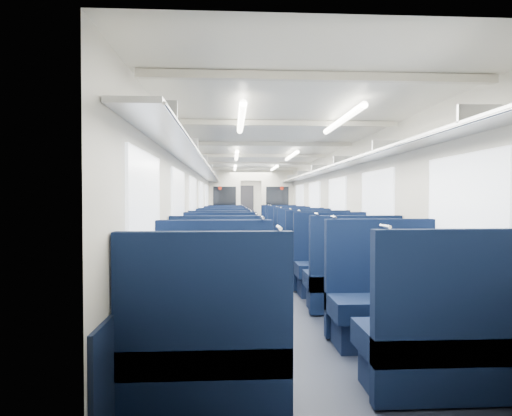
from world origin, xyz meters
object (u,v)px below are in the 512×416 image
(seat_2, at_px, (213,310))
(seat_14, at_px, (224,239))
(seat_18, at_px, (226,232))
(seat_13, at_px, (297,244))
(seat_16, at_px, (225,236))
(seat_19, at_px, (280,232))
(seat_17, at_px, (285,235))
(seat_10, at_px, (223,250))
(seat_9, at_px, (316,257))
(end_door, at_px, (245,207))
(bulkhead, at_px, (251,204))
(seat_3, at_px, (385,304))
(seat_8, at_px, (221,258))
(seat_15, at_px, (290,239))
(seat_5, at_px, (352,281))
(seat_11, at_px, (305,250))
(seat_6, at_px, (220,268))
(seat_4, at_px, (217,283))
(seat_7, at_px, (332,268))
(seat_1, at_px, (442,344))
(seat_0, at_px, (206,354))

(seat_2, xyz_separation_m, seat_14, (0.00, 7.11, 0.00))
(seat_14, relative_size, seat_18, 1.00)
(seat_14, bearing_deg, seat_13, -39.89)
(seat_16, height_order, seat_19, same)
(seat_17, bearing_deg, seat_14, -149.47)
(seat_10, xyz_separation_m, seat_19, (1.66, 4.74, 0.00))
(seat_9, height_order, seat_14, same)
(seat_2, xyz_separation_m, seat_17, (1.66, 8.09, 0.00))
(seat_17, bearing_deg, end_door, 95.87)
(bulkhead, xyz_separation_m, seat_14, (-0.83, -3.37, -0.85))
(seat_3, xyz_separation_m, seat_8, (-1.66, 3.44, 0.00))
(seat_15, bearing_deg, seat_16, 147.09)
(seat_14, xyz_separation_m, seat_16, (0.00, 0.93, 0.00))
(seat_5, bearing_deg, seat_11, 90.00)
(seat_6, bearing_deg, seat_19, 76.62)
(seat_10, relative_size, seat_18, 1.00)
(seat_14, bearing_deg, seat_4, -90.00)
(seat_15, bearing_deg, seat_8, -115.97)
(seat_7, height_order, seat_19, same)
(seat_7, relative_size, seat_10, 1.00)
(seat_6, relative_size, seat_16, 1.00)
(seat_7, distance_m, seat_11, 2.32)
(seat_7, height_order, seat_8, same)
(seat_2, height_order, seat_6, same)
(seat_9, relative_size, seat_11, 1.00)
(seat_6, height_order, seat_11, same)
(seat_1, relative_size, seat_2, 1.00)
(seat_4, height_order, seat_10, same)
(seat_14, relative_size, seat_16, 1.00)
(seat_5, xyz_separation_m, seat_11, (0.00, 3.36, 0.00))
(seat_0, relative_size, seat_18, 1.00)
(seat_0, height_order, seat_15, same)
(seat_3, distance_m, seat_16, 8.09)
(seat_3, height_order, seat_11, same)
(seat_4, relative_size, seat_5, 1.00)
(seat_13, relative_size, seat_15, 1.00)
(seat_10, height_order, seat_19, same)
(seat_6, xyz_separation_m, seat_19, (1.66, 6.98, 0.00))
(seat_9, relative_size, seat_10, 1.00)
(seat_9, bearing_deg, seat_18, 106.51)
(seat_3, height_order, seat_10, same)
(seat_8, relative_size, seat_16, 1.00)
(seat_15, bearing_deg, seat_3, -90.00)
(seat_2, bearing_deg, seat_1, -31.58)
(seat_9, distance_m, seat_19, 5.77)
(end_door, distance_m, seat_9, 12.60)
(seat_4, height_order, seat_19, same)
(seat_7, height_order, seat_9, same)
(seat_10, bearing_deg, seat_17, 64.38)
(seat_10, height_order, seat_18, same)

